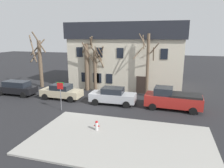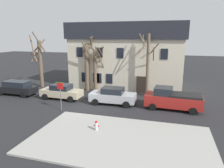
% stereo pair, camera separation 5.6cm
% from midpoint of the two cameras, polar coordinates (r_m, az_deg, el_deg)
% --- Properties ---
extents(ground_plane, '(120.00, 120.00, 0.00)m').
position_cam_midpoint_polar(ground_plane, '(20.49, -7.95, -6.38)').
color(ground_plane, '#262628').
extents(sidewalk_slab, '(11.98, 7.07, 0.12)m').
position_cam_midpoint_polar(sidewalk_slab, '(14.30, 2.22, -15.03)').
color(sidewalk_slab, '#A8A59E').
rests_on(sidewalk_slab, ground_plane).
extents(building_main, '(14.79, 8.45, 8.41)m').
position_cam_midpoint_polar(building_main, '(28.82, 4.38, 8.09)').
color(building_main, beige).
rests_on(building_main, ground_plane).
extents(tree_bare_near, '(2.58, 2.82, 7.34)m').
position_cam_midpoint_polar(tree_bare_near, '(29.22, -19.39, 5.97)').
color(tree_bare_near, brown).
rests_on(tree_bare_near, ground_plane).
extents(tree_bare_mid, '(2.20, 2.57, 6.78)m').
position_cam_midpoint_polar(tree_bare_mid, '(26.08, -6.85, 5.55)').
color(tree_bare_mid, brown).
rests_on(tree_bare_mid, ground_plane).
extents(tree_bare_far, '(1.48, 2.31, 5.65)m').
position_cam_midpoint_polar(tree_bare_far, '(25.66, -4.47, 4.53)').
color(tree_bare_far, brown).
rests_on(tree_bare_far, ground_plane).
extents(tree_bare_end, '(2.87, 2.81, 7.08)m').
position_cam_midpoint_polar(tree_bare_end, '(23.59, 9.65, 5.77)').
color(tree_bare_end, brown).
rests_on(tree_bare_end, ground_plane).
extents(car_black_wagon, '(4.75, 1.97, 1.67)m').
position_cam_midpoint_polar(car_black_wagon, '(26.70, -24.88, -0.93)').
color(car_black_wagon, black).
rests_on(car_black_wagon, ground_plane).
extents(car_beige_sedan, '(4.55, 2.05, 1.64)m').
position_cam_midpoint_polar(car_beige_sedan, '(23.40, -13.80, -2.05)').
color(car_beige_sedan, '#C6B793').
rests_on(car_beige_sedan, ground_plane).
extents(car_silver_sedan, '(4.65, 2.06, 1.72)m').
position_cam_midpoint_polar(car_silver_sedan, '(21.02, 0.14, -3.28)').
color(car_silver_sedan, '#B7BABF').
rests_on(car_silver_sedan, ground_plane).
extents(pickup_truck_red, '(5.28, 2.41, 2.06)m').
position_cam_midpoint_polar(pickup_truck_red, '(20.37, 16.29, -3.96)').
color(pickup_truck_red, '#AD231E').
rests_on(pickup_truck_red, ground_plane).
extents(fire_hydrant, '(0.42, 0.22, 0.71)m').
position_cam_midpoint_polar(fire_hydrant, '(15.31, -4.36, -11.27)').
color(fire_hydrant, silver).
rests_on(fire_hydrant, sidewalk_slab).
extents(street_sign_pole, '(0.76, 0.07, 2.68)m').
position_cam_midpoint_polar(street_sign_pole, '(19.56, -14.11, -1.83)').
color(street_sign_pole, slate).
rests_on(street_sign_pole, ground_plane).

